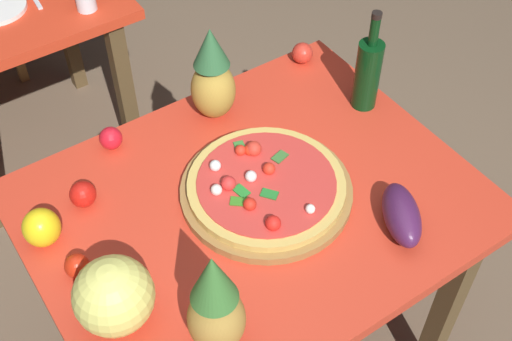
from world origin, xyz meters
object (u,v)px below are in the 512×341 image
(display_table, at_px, (253,223))
(eggplant, at_px, (402,215))
(background_table, at_px, (6,30))
(pineapple_left, at_px, (215,306))
(tomato_by_bottle, at_px, (77,266))
(pineapple_right, at_px, (213,78))
(pizza_board, at_px, (266,191))
(bell_pepper, at_px, (42,228))
(melon, at_px, (114,296))
(tomato_at_corner, at_px, (111,138))
(tomato_near_board, at_px, (83,194))
(pizza, at_px, (265,184))
(tomato_beside_pepper, at_px, (302,53))
(wine_bottle, at_px, (368,73))

(display_table, xyz_separation_m, eggplant, (0.27, -0.28, 0.14))
(background_table, bearing_deg, pineapple_left, -91.70)
(eggplant, relative_size, tomato_by_bottle, 3.28)
(pineapple_right, bearing_deg, pizza_board, -98.63)
(pizza_board, relative_size, eggplant, 2.31)
(background_table, relative_size, tomato_by_bottle, 13.71)
(bell_pepper, bearing_deg, melon, -79.68)
(background_table, relative_size, tomato_at_corner, 12.66)
(pizza_board, bearing_deg, tomato_near_board, 149.41)
(pizza, bearing_deg, tomato_beside_pepper, 43.35)
(pizza_board, xyz_separation_m, pineapple_right, (0.05, 0.35, 0.13))
(pineapple_left, relative_size, pineapple_right, 1.04)
(pizza_board, height_order, bell_pepper, bell_pepper)
(tomato_near_board, xyz_separation_m, tomato_beside_pepper, (0.84, 0.16, -0.00))
(display_table, xyz_separation_m, pineapple_right, (0.10, 0.35, 0.23))
(wine_bottle, relative_size, tomato_beside_pepper, 4.79)
(background_table, height_order, eggplant, eggplant)
(pizza, height_order, bell_pepper, bell_pepper)
(pizza, relative_size, tomato_by_bottle, 6.92)
(pineapple_right, xyz_separation_m, melon, (-0.55, -0.47, -0.05))
(tomato_beside_pepper, bearing_deg, pizza, -136.65)
(pizza_board, distance_m, pizza, 0.03)
(bell_pepper, bearing_deg, eggplant, -31.40)
(display_table, bearing_deg, tomato_at_corner, 119.15)
(display_table, xyz_separation_m, background_table, (-0.24, 1.31, -0.04))
(display_table, relative_size, wine_bottle, 3.54)
(display_table, height_order, tomato_by_bottle, tomato_by_bottle)
(pineapple_right, height_order, bell_pepper, pineapple_right)
(tomato_by_bottle, height_order, tomato_beside_pepper, tomato_beside_pepper)
(melon, bearing_deg, pizza, 13.61)
(pizza, bearing_deg, background_table, 102.20)
(bell_pepper, height_order, tomato_at_corner, bell_pepper)
(display_table, relative_size, tomato_by_bottle, 19.04)
(display_table, distance_m, eggplant, 0.41)
(tomato_by_bottle, relative_size, tomato_beside_pepper, 0.89)
(display_table, bearing_deg, tomato_near_board, 146.75)
(melon, distance_m, tomato_beside_pepper, 1.05)
(tomato_by_bottle, bearing_deg, pizza_board, -5.46)
(background_table, bearing_deg, tomato_near_board, -96.92)
(pizza, xyz_separation_m, tomato_by_bottle, (-0.52, 0.05, -0.01))
(tomato_near_board, bearing_deg, melon, -101.94)
(pizza, bearing_deg, tomato_at_corner, 123.42)
(tomato_near_board, height_order, tomato_at_corner, tomato_near_board)
(bell_pepper, bearing_deg, pineapple_left, -66.09)
(pizza_board, bearing_deg, background_table, 102.31)
(melon, distance_m, tomato_at_corner, 0.56)
(melon, distance_m, eggplant, 0.74)
(wine_bottle, height_order, tomato_beside_pepper, wine_bottle)
(tomato_by_bottle, bearing_deg, tomato_near_board, 61.96)
(pizza_board, relative_size, tomato_near_board, 6.51)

